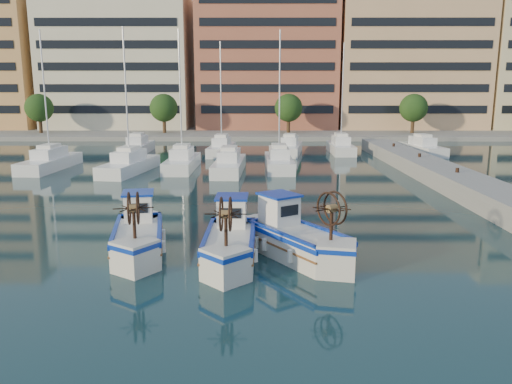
# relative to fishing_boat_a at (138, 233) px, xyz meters

# --- Properties ---
(ground) EXTENTS (300.00, 300.00, 0.00)m
(ground) POSITION_rel_fishing_boat_a_xyz_m (5.42, -0.59, -0.82)
(ground) COLOR #193941
(ground) RESTS_ON ground
(quay) EXTENTS (3.00, 60.00, 1.20)m
(quay) POSITION_rel_fishing_boat_a_xyz_m (18.42, 7.41, -0.22)
(quay) COLOR gray
(quay) RESTS_ON ground
(waterfront) EXTENTS (180.00, 40.00, 25.60)m
(waterfront) POSITION_rel_fishing_boat_a_xyz_m (14.65, 64.45, 10.28)
(waterfront) COLOR gray
(waterfront) RESTS_ON ground
(yacht_marina) EXTENTS (38.11, 21.59, 11.50)m
(yacht_marina) POSITION_rel_fishing_boat_a_xyz_m (2.41, 27.27, -0.29)
(yacht_marina) COLOR white
(yacht_marina) RESTS_ON ground
(fishing_boat_a) EXTENTS (2.74, 4.90, 2.97)m
(fishing_boat_a) POSITION_rel_fishing_boat_a_xyz_m (0.00, 0.00, 0.00)
(fishing_boat_a) COLOR silver
(fishing_boat_a) RESTS_ON ground
(fishing_boat_b) EXTENTS (2.02, 4.81, 2.99)m
(fishing_boat_b) POSITION_rel_fishing_boat_a_xyz_m (3.86, -0.89, 0.00)
(fishing_boat_b) COLOR silver
(fishing_boat_b) RESTS_ON ground
(fishing_boat_c) EXTENTS (4.24, 4.99, 3.06)m
(fishing_boat_c) POSITION_rel_fishing_boat_a_xyz_m (6.47, -0.55, 0.02)
(fishing_boat_c) COLOR silver
(fishing_boat_c) RESTS_ON ground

